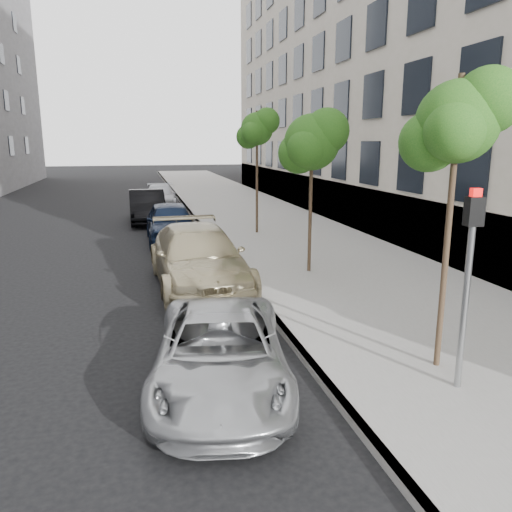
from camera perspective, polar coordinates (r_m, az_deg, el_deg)
name	(u,v)px	position (r m, az deg, el deg)	size (l,w,h in m)	color
ground	(280,450)	(6.83, 2.75, -21.28)	(160.00, 160.00, 0.00)	black
sidewalk	(238,205)	(30.23, -2.11, 5.80)	(6.40, 72.00, 0.14)	gray
curb	(186,207)	(29.78, -8.04, 5.57)	(0.15, 72.00, 0.14)	#9E9B93
tree_near	(459,122)	(8.44, 22.19, 13.98)	(1.62, 1.42, 4.79)	#38281C
tree_mid	(313,142)	(14.26, 6.52, 12.82)	(1.85, 1.65, 4.60)	#38281C
tree_far	(258,129)	(20.50, 0.18, 14.31)	(1.66, 1.46, 5.00)	#38281C
signal_pole	(469,266)	(7.93, 23.14, -1.10)	(0.26, 0.20, 3.06)	#939699
minivan	(220,351)	(8.01, -4.09, -10.83)	(2.04, 4.41, 1.23)	#A8AAAD
suv	(198,258)	(13.32, -6.62, -0.25)	(2.28, 5.60, 1.62)	tan
sedan_blue	(171,222)	(19.65, -9.72, 3.81)	(1.83, 4.55, 1.55)	black
sedan_black	(147,206)	(24.80, -12.34, 5.57)	(1.64, 4.71, 1.55)	black
sedan_rear	(160,197)	(30.05, -10.93, 6.68)	(1.87, 4.60, 1.33)	#B0B2B9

